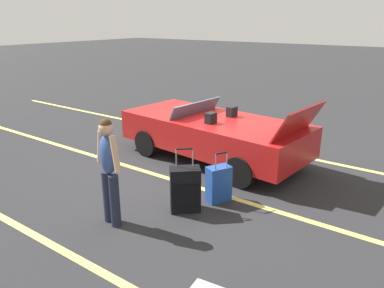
{
  "coord_description": "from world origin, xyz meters",
  "views": [
    {
      "loc": [
        -4.13,
        6.61,
        2.97
      ],
      "look_at": [
        -0.3,
        1.24,
        0.75
      ],
      "focal_mm": 34.83,
      "sensor_mm": 36.0,
      "label": 1
    }
  ],
  "objects_px": {
    "convertible_car": "(206,132)",
    "suitcase_medium_bright": "(219,184)",
    "suitcase_large_black": "(185,189)",
    "traveler_person": "(109,167)"
  },
  "relations": [
    {
      "from": "convertible_car",
      "to": "suitcase_medium_bright",
      "type": "xyz_separation_m",
      "value": [
        -1.34,
        1.66,
        -0.28
      ]
    },
    {
      "from": "convertible_car",
      "to": "suitcase_medium_bright",
      "type": "height_order",
      "value": "convertible_car"
    },
    {
      "from": "convertible_car",
      "to": "suitcase_large_black",
      "type": "bearing_deg",
      "value": 121.23
    },
    {
      "from": "suitcase_large_black",
      "to": "convertible_car",
      "type": "bearing_deg",
      "value": 163.23
    },
    {
      "from": "suitcase_large_black",
      "to": "traveler_person",
      "type": "relative_size",
      "value": 0.63
    },
    {
      "from": "suitcase_large_black",
      "to": "traveler_person",
      "type": "xyz_separation_m",
      "value": [
        0.67,
        0.97,
        0.56
      ]
    },
    {
      "from": "suitcase_large_black",
      "to": "suitcase_medium_bright",
      "type": "xyz_separation_m",
      "value": [
        -0.26,
        -0.61,
        -0.06
      ]
    },
    {
      "from": "convertible_car",
      "to": "suitcase_medium_bright",
      "type": "relative_size",
      "value": 4.82
    },
    {
      "from": "suitcase_medium_bright",
      "to": "traveler_person",
      "type": "distance_m",
      "value": 1.93
    },
    {
      "from": "suitcase_medium_bright",
      "to": "traveler_person",
      "type": "height_order",
      "value": "traveler_person"
    }
  ]
}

